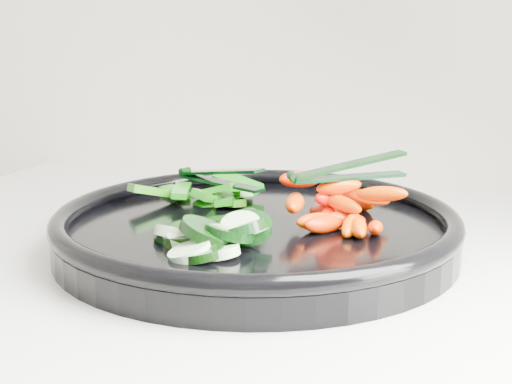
% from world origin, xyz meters
% --- Properties ---
extents(veggie_tray, '(0.46, 0.46, 0.04)m').
position_xyz_m(veggie_tray, '(-0.57, 1.69, 0.95)').
color(veggie_tray, black).
rests_on(veggie_tray, counter).
extents(cucumber_pile, '(0.11, 0.13, 0.04)m').
position_xyz_m(cucumber_pile, '(-0.59, 1.61, 0.96)').
color(cucumber_pile, black).
rests_on(cucumber_pile, veggie_tray).
extents(carrot_pile, '(0.13, 0.14, 0.05)m').
position_xyz_m(carrot_pile, '(-0.50, 1.71, 0.97)').
color(carrot_pile, '#FE6600').
rests_on(carrot_pile, veggie_tray).
extents(pepper_pile, '(0.12, 0.11, 0.04)m').
position_xyz_m(pepper_pile, '(-0.65, 1.75, 0.96)').
color(pepper_pile, '#11690A').
rests_on(pepper_pile, veggie_tray).
extents(tong_carrot, '(0.10, 0.08, 0.02)m').
position_xyz_m(tong_carrot, '(-0.50, 1.71, 1.00)').
color(tong_carrot, black).
rests_on(tong_carrot, carrot_pile).
extents(tong_pepper, '(0.11, 0.06, 0.02)m').
position_xyz_m(tong_pepper, '(-0.64, 1.76, 0.98)').
color(tong_pepper, black).
rests_on(tong_pepper, pepper_pile).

